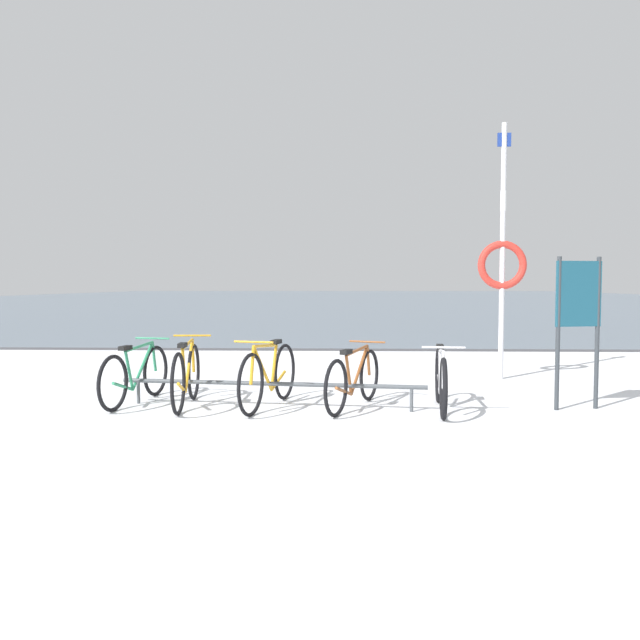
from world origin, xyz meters
name	(u,v)px	position (x,y,z in m)	size (l,w,h in m)	color
ground	(343,300)	(0.00, 53.90, -0.04)	(80.00, 132.00, 0.08)	white
bike_rack	(270,385)	(-0.95, 3.45, 0.27)	(3.62, 0.48, 0.31)	#4C5156
bicycle_0	(136,375)	(-2.61, 3.67, 0.35)	(0.47, 1.69, 0.76)	black
bicycle_1	(186,375)	(-1.94, 3.46, 0.37)	(0.46, 1.65, 0.82)	black
bicycle_2	(269,376)	(-0.97, 3.46, 0.37)	(0.59, 1.73, 0.82)	black
bicycle_3	(354,379)	(0.03, 3.45, 0.34)	(0.73, 1.62, 0.75)	black
bicycle_4	(441,380)	(1.01, 3.34, 0.35)	(0.46, 1.67, 0.78)	black
info_sign	(578,308)	(2.59, 3.47, 1.18)	(0.55, 0.15, 1.76)	#33383D
rescue_post	(502,258)	(2.30, 5.81, 1.83)	(0.74, 0.11, 3.85)	silver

